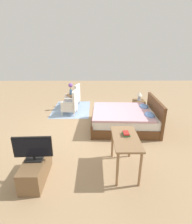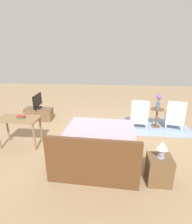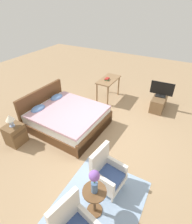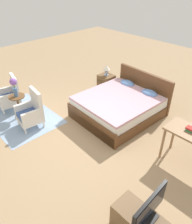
{
  "view_description": "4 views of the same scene",
  "coord_description": "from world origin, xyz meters",
  "px_view_note": "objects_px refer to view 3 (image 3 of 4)",
  "views": [
    {
      "loc": [
        5.07,
        0.17,
        2.5
      ],
      "look_at": [
        0.17,
        0.21,
        0.62
      ],
      "focal_mm": 28.0,
      "sensor_mm": 36.0,
      "label": 1
    },
    {
      "loc": [
        -0.34,
        4.68,
        2.38
      ],
      "look_at": [
        0.11,
        -0.02,
        0.71
      ],
      "focal_mm": 28.0,
      "sensor_mm": 36.0,
      "label": 2
    },
    {
      "loc": [
        -3.2,
        -1.59,
        3.24
      ],
      "look_at": [
        0.21,
        0.31,
        0.6
      ],
      "focal_mm": 28.0,
      "sensor_mm": 36.0,
      "label": 3
    },
    {
      "loc": [
        2.98,
        -2.61,
        3.27
      ],
      "look_at": [
        0.08,
        0.15,
        0.62
      ],
      "focal_mm": 35.0,
      "sensor_mm": 36.0,
      "label": 4
    }
  ],
  "objects_px": {
    "tv_stand": "(159,102)",
    "book_stack": "(107,79)",
    "nightstand": "(15,134)",
    "table_lamp": "(10,119)",
    "flower_vase": "(94,180)",
    "vanity_desk": "(108,82)",
    "armchair_by_window_right": "(107,173)",
    "side_table": "(95,199)",
    "bed": "(66,117)",
    "tv_flatscreen": "(162,89)"
  },
  "relations": [
    {
      "from": "flower_vase",
      "to": "vanity_desk",
      "type": "bearing_deg",
      "value": 22.55
    },
    {
      "from": "flower_vase",
      "to": "nightstand",
      "type": "bearing_deg",
      "value": 78.32
    },
    {
      "from": "tv_flatscreen",
      "to": "vanity_desk",
      "type": "distance_m",
      "value": 1.8
    },
    {
      "from": "bed",
      "to": "table_lamp",
      "type": "distance_m",
      "value": 1.47
    },
    {
      "from": "tv_stand",
      "to": "book_stack",
      "type": "xyz_separation_m",
      "value": [
        -0.35,
        1.8,
        0.59
      ]
    },
    {
      "from": "armchair_by_window_right",
      "to": "book_stack",
      "type": "relative_size",
      "value": 4.66
    },
    {
      "from": "tv_flatscreen",
      "to": "vanity_desk",
      "type": "height_order",
      "value": "tv_flatscreen"
    },
    {
      "from": "flower_vase",
      "to": "armchair_by_window_right",
      "type": "bearing_deg",
      "value": 5.17
    },
    {
      "from": "tv_stand",
      "to": "book_stack",
      "type": "height_order",
      "value": "book_stack"
    },
    {
      "from": "tv_flatscreen",
      "to": "flower_vase",
      "type": "bearing_deg",
      "value": 177.15
    },
    {
      "from": "side_table",
      "to": "tv_stand",
      "type": "bearing_deg",
      "value": -2.86
    },
    {
      "from": "armchair_by_window_right",
      "to": "flower_vase",
      "type": "height_order",
      "value": "flower_vase"
    },
    {
      "from": "side_table",
      "to": "vanity_desk",
      "type": "distance_m",
      "value": 4.13
    },
    {
      "from": "nightstand",
      "to": "tv_stand",
      "type": "height_order",
      "value": "nightstand"
    },
    {
      "from": "armchair_by_window_right",
      "to": "flower_vase",
      "type": "xyz_separation_m",
      "value": [
        -0.56,
        -0.05,
        0.53
      ]
    },
    {
      "from": "tv_stand",
      "to": "vanity_desk",
      "type": "relative_size",
      "value": 0.92
    },
    {
      "from": "side_table",
      "to": "flower_vase",
      "type": "relative_size",
      "value": 1.29
    },
    {
      "from": "bed",
      "to": "book_stack",
      "type": "relative_size",
      "value": 10.56
    },
    {
      "from": "bed",
      "to": "book_stack",
      "type": "distance_m",
      "value": 2.06
    },
    {
      "from": "nightstand",
      "to": "tv_flatscreen",
      "type": "distance_m",
      "value": 4.55
    },
    {
      "from": "side_table",
      "to": "book_stack",
      "type": "distance_m",
      "value": 4.06
    },
    {
      "from": "flower_vase",
      "to": "tv_stand",
      "type": "xyz_separation_m",
      "value": [
        4.06,
        -0.2,
        -0.69
      ]
    },
    {
      "from": "armchair_by_window_right",
      "to": "tv_stand",
      "type": "distance_m",
      "value": 3.52
    },
    {
      "from": "armchair_by_window_right",
      "to": "table_lamp",
      "type": "distance_m",
      "value": 2.62
    },
    {
      "from": "nightstand",
      "to": "side_table",
      "type": "bearing_deg",
      "value": -101.68
    },
    {
      "from": "nightstand",
      "to": "book_stack",
      "type": "distance_m",
      "value": 3.38
    },
    {
      "from": "tv_stand",
      "to": "vanity_desk",
      "type": "height_order",
      "value": "vanity_desk"
    },
    {
      "from": "table_lamp",
      "to": "vanity_desk",
      "type": "bearing_deg",
      "value": -18.05
    },
    {
      "from": "tv_stand",
      "to": "armchair_by_window_right",
      "type": "bearing_deg",
      "value": 175.86
    },
    {
      "from": "armchair_by_window_right",
      "to": "side_table",
      "type": "bearing_deg",
      "value": -174.83
    },
    {
      "from": "book_stack",
      "to": "side_table",
      "type": "bearing_deg",
      "value": -156.71
    },
    {
      "from": "flower_vase",
      "to": "tv_flatscreen",
      "type": "relative_size",
      "value": 0.66
    },
    {
      "from": "bed",
      "to": "side_table",
      "type": "height_order",
      "value": "bed"
    },
    {
      "from": "tv_flatscreen",
      "to": "book_stack",
      "type": "height_order",
      "value": "tv_flatscreen"
    },
    {
      "from": "armchair_by_window_right",
      "to": "nightstand",
      "type": "distance_m",
      "value": 2.59
    },
    {
      "from": "bed",
      "to": "tv_flatscreen",
      "type": "bearing_deg",
      "value": -42.57
    },
    {
      "from": "tv_stand",
      "to": "book_stack",
      "type": "relative_size",
      "value": 4.86
    },
    {
      "from": "vanity_desk",
      "to": "tv_stand",
      "type": "bearing_deg",
      "value": -81.79
    },
    {
      "from": "tv_flatscreen",
      "to": "book_stack",
      "type": "distance_m",
      "value": 1.84
    },
    {
      "from": "table_lamp",
      "to": "tv_flatscreen",
      "type": "distance_m",
      "value": 4.53
    },
    {
      "from": "nightstand",
      "to": "table_lamp",
      "type": "bearing_deg",
      "value": 90.0
    },
    {
      "from": "tv_stand",
      "to": "table_lamp",
      "type": "bearing_deg",
      "value": 141.03
    },
    {
      "from": "tv_flatscreen",
      "to": "vanity_desk",
      "type": "relative_size",
      "value": 0.69
    },
    {
      "from": "armchair_by_window_right",
      "to": "nightstand",
      "type": "xyz_separation_m",
      "value": [
        -0.01,
        2.59,
        -0.11
      ]
    },
    {
      "from": "side_table",
      "to": "nightstand",
      "type": "height_order",
      "value": "side_table"
    },
    {
      "from": "side_table",
      "to": "tv_flatscreen",
      "type": "height_order",
      "value": "tv_flatscreen"
    },
    {
      "from": "table_lamp",
      "to": "book_stack",
      "type": "relative_size",
      "value": 1.67
    },
    {
      "from": "bed",
      "to": "flower_vase",
      "type": "bearing_deg",
      "value": -132.13
    },
    {
      "from": "bed",
      "to": "nightstand",
      "type": "xyz_separation_m",
      "value": [
        -1.2,
        0.71,
        -0.03
      ]
    },
    {
      "from": "flower_vase",
      "to": "table_lamp",
      "type": "distance_m",
      "value": 2.7
    }
  ]
}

